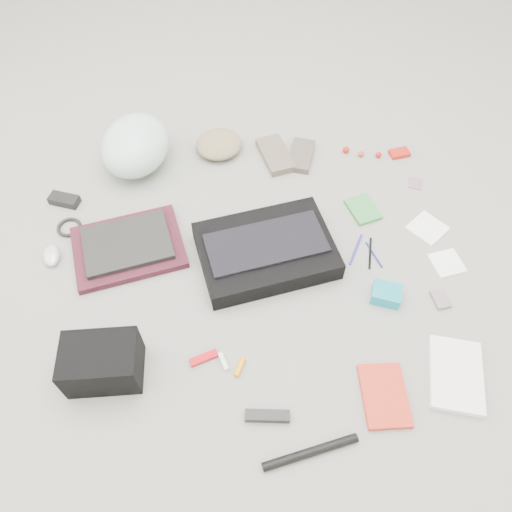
{
  "coord_description": "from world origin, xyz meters",
  "views": [
    {
      "loc": [
        0.01,
        -1.03,
        1.48
      ],
      "look_at": [
        0.0,
        0.0,
        0.05
      ],
      "focal_mm": 35.0,
      "sensor_mm": 36.0,
      "label": 1
    }
  ],
  "objects_px": {
    "bike_helmet": "(135,145)",
    "camera_bag": "(102,363)",
    "book_red": "(384,396)",
    "messenger_bag": "(266,251)",
    "laptop": "(127,243)",
    "accordion_wallet": "(386,294)"
  },
  "relations": [
    {
      "from": "bike_helmet",
      "to": "camera_bag",
      "type": "height_order",
      "value": "bike_helmet"
    },
    {
      "from": "bike_helmet",
      "to": "book_red",
      "type": "distance_m",
      "value": 1.34
    },
    {
      "from": "messenger_bag",
      "to": "laptop",
      "type": "xyz_separation_m",
      "value": [
        -0.5,
        0.03,
        -0.0
      ]
    },
    {
      "from": "messenger_bag",
      "to": "accordion_wallet",
      "type": "distance_m",
      "value": 0.44
    },
    {
      "from": "book_red",
      "to": "accordion_wallet",
      "type": "height_order",
      "value": "accordion_wallet"
    },
    {
      "from": "messenger_bag",
      "to": "accordion_wallet",
      "type": "height_order",
      "value": "messenger_bag"
    },
    {
      "from": "camera_bag",
      "to": "accordion_wallet",
      "type": "xyz_separation_m",
      "value": [
        0.91,
        0.28,
        -0.05
      ]
    },
    {
      "from": "camera_bag",
      "to": "accordion_wallet",
      "type": "relative_size",
      "value": 2.34
    },
    {
      "from": "bike_helmet",
      "to": "accordion_wallet",
      "type": "height_order",
      "value": "bike_helmet"
    },
    {
      "from": "laptop",
      "to": "bike_helmet",
      "type": "height_order",
      "value": "bike_helmet"
    },
    {
      "from": "laptop",
      "to": "camera_bag",
      "type": "height_order",
      "value": "camera_bag"
    },
    {
      "from": "messenger_bag",
      "to": "book_red",
      "type": "relative_size",
      "value": 2.36
    },
    {
      "from": "bike_helmet",
      "to": "book_red",
      "type": "xyz_separation_m",
      "value": [
        0.88,
        -1.0,
        -0.09
      ]
    },
    {
      "from": "laptop",
      "to": "camera_bag",
      "type": "xyz_separation_m",
      "value": [
        0.01,
        -0.48,
        0.04
      ]
    },
    {
      "from": "messenger_bag",
      "to": "laptop",
      "type": "distance_m",
      "value": 0.51
    },
    {
      "from": "camera_bag",
      "to": "messenger_bag",
      "type": "bearing_deg",
      "value": 37.34
    },
    {
      "from": "book_red",
      "to": "accordion_wallet",
      "type": "distance_m",
      "value": 0.35
    },
    {
      "from": "messenger_bag",
      "to": "accordion_wallet",
      "type": "relative_size",
      "value": 4.87
    },
    {
      "from": "messenger_bag",
      "to": "accordion_wallet",
      "type": "bearing_deg",
      "value": -39.06
    },
    {
      "from": "messenger_bag",
      "to": "book_red",
      "type": "xyz_separation_m",
      "value": [
        0.36,
        -0.52,
        -0.03
      ]
    },
    {
      "from": "messenger_bag",
      "to": "camera_bag",
      "type": "xyz_separation_m",
      "value": [
        -0.5,
        -0.45,
        0.03
      ]
    },
    {
      "from": "messenger_bag",
      "to": "laptop",
      "type": "height_order",
      "value": "messenger_bag"
    }
  ]
}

